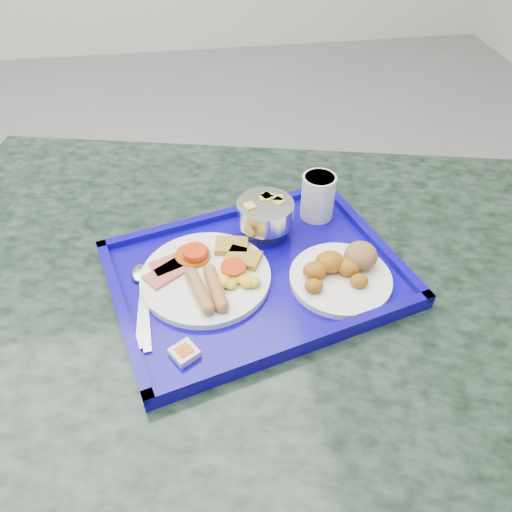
{
  "coord_description": "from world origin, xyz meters",
  "views": [
    {
      "loc": [
        0.54,
        -1.01,
        1.46
      ],
      "look_at": [
        0.64,
        -0.39,
        0.89
      ],
      "focal_mm": 35.0,
      "sensor_mm": 36.0,
      "label": 1
    }
  ],
  "objects": [
    {
      "name": "table",
      "position": [
        0.63,
        -0.38,
        0.62
      ],
      "size": [
        1.5,
        1.18,
        0.83
      ],
      "rotation": [
        0.0,
        0.0,
        -0.24
      ],
      "color": "slate",
      "rests_on": "floor"
    },
    {
      "name": "main_plate",
      "position": [
        0.56,
        -0.4,
        0.86
      ],
      "size": [
        0.23,
        0.23,
        0.04
      ],
      "rotation": [
        0.0,
        0.0,
        0.11
      ],
      "color": "white",
      "rests_on": "tray"
    },
    {
      "name": "fruit_bowl",
      "position": [
        0.67,
        -0.29,
        0.89
      ],
      "size": [
        0.11,
        0.11,
        0.07
      ],
      "color": "#ACABAE",
      "rests_on": "tray"
    },
    {
      "name": "tray",
      "position": [
        0.64,
        -0.39,
        0.84
      ],
      "size": [
        0.57,
        0.47,
        0.03
      ],
      "rotation": [
        0.0,
        0.0,
        0.26
      ],
      "color": "#0C0390",
      "rests_on": "table"
    },
    {
      "name": "spoon",
      "position": [
        0.44,
        -0.4,
        0.85
      ],
      "size": [
        0.03,
        0.19,
        0.01
      ],
      "rotation": [
        0.0,
        0.0,
        -0.04
      ],
      "color": "#ACABAE",
      "rests_on": "tray"
    },
    {
      "name": "floor",
      "position": [
        0.0,
        0.0,
        0.0
      ],
      "size": [
        6.0,
        6.0,
        0.0
      ],
      "primitive_type": "plane",
      "color": "gray",
      "rests_on": "ground"
    },
    {
      "name": "juice_cup",
      "position": [
        0.78,
        -0.25,
        0.89
      ],
      "size": [
        0.07,
        0.07,
        0.09
      ],
      "color": "silver",
      "rests_on": "tray"
    },
    {
      "name": "bread_plate",
      "position": [
        0.78,
        -0.43,
        0.86
      ],
      "size": [
        0.18,
        0.18,
        0.06
      ],
      "rotation": [
        0.0,
        0.0,
        -0.09
      ],
      "color": "white",
      "rests_on": "tray"
    },
    {
      "name": "knife",
      "position": [
        0.45,
        -0.45,
        0.85
      ],
      "size": [
        0.02,
        0.18,
        0.0
      ],
      "primitive_type": "cube",
      "rotation": [
        0.0,
        0.0,
        0.06
      ],
      "color": "#ACABAE",
      "rests_on": "tray"
    },
    {
      "name": "jam_packet",
      "position": [
        0.51,
        -0.55,
        0.85
      ],
      "size": [
        0.05,
        0.05,
        0.01
      ],
      "rotation": [
        0.0,
        0.0,
        0.56
      ],
      "color": "silver",
      "rests_on": "tray"
    }
  ]
}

